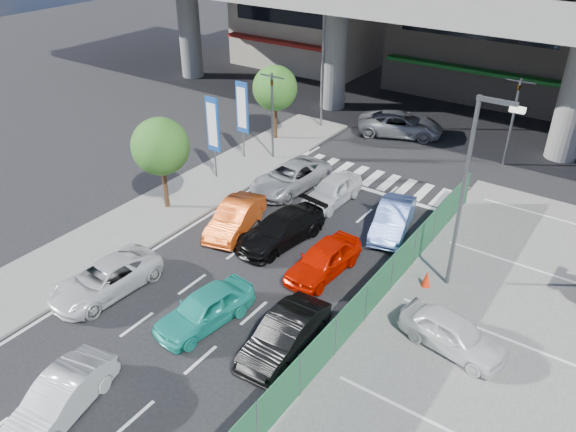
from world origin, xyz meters
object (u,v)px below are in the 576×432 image
Objects in this scene: signboard_near at (213,127)px; taxi_orange_left at (235,217)px; hatch_white_back_mid at (60,398)px; street_lamp_right at (470,181)px; kei_truck_front_right at (393,219)px; tree_far at (275,88)px; sedan_black_mid at (281,229)px; traffic_light_left at (272,95)px; sedan_white_mid_left at (105,279)px; crossing_wagon_silver at (400,124)px; wagon_silver_front_left at (290,177)px; traffic_cone at (427,278)px; taxi_teal_mid at (205,308)px; parked_sedan_white at (453,333)px; signboard_far at (242,110)px; sedan_white_front_mid at (332,191)px; hatch_black_mid_right at (285,335)px; tree_near at (160,147)px; taxi_orange_right at (324,259)px; traffic_light_right at (517,100)px; street_lamp_left at (326,57)px.

taxi_orange_left is (4.39, -3.65, -2.37)m from signboard_near.
street_lamp_right is at bearing 47.96° from hatch_white_back_mid.
hatch_white_back_mid is at bearing -116.68° from kei_truck_front_right.
tree_far is 12.53m from sedan_black_mid.
taxi_orange_left is at bearing -66.15° from traffic_light_left.
sedan_white_mid_left is 22.18m from crossing_wagon_silver.
wagon_silver_front_left is 6.80× the size of traffic_cone.
tree_far is 1.03× the size of sedan_white_mid_left.
sedan_white_mid_left is at bearing -88.49° from wagon_silver_front_left.
wagon_silver_front_left is 10.51m from crossing_wagon_silver.
taxi_teal_mid is 10.30m from kei_truck_front_right.
parked_sedan_white is at bearing -5.48° from sedan_black_mid.
signboard_near is 0.95× the size of wagon_silver_front_left.
signboard_far is 0.99× the size of sedan_black_mid.
sedan_white_front_mid is at bearing 50.37° from taxi_orange_left.
taxi_teal_mid is at bearing -50.96° from signboard_near.
sedan_white_mid_left is at bearing -77.47° from tree_far.
parked_sedan_white is (16.28, -12.06, -2.67)m from tree_far.
street_lamp_right is at bearing 61.03° from hatch_black_mid_right.
taxi_teal_mid is at bearing 69.73° from hatch_white_back_mid.
sedan_white_front_mid is at bearing -25.60° from traffic_light_left.
crossing_wagon_silver is at bearing 70.73° from tree_near.
tree_near is at bearing 170.54° from taxi_orange_left.
traffic_cone is (6.83, -3.95, -0.26)m from sedan_white_front_mid.
hatch_white_back_mid is at bearing -119.87° from street_lamp_right.
hatch_white_back_mid is 16.67m from wagon_silver_front_left.
taxi_orange_left and kei_truck_front_right have the same top height.
taxi_orange_right is 0.97× the size of kei_truck_front_right.
traffic_cone is at bearing 49.41° from hatch_white_back_mid.
tree_far is at bearing 102.05° from taxi_orange_left.
traffic_light_right is 1.09× the size of sedan_black_mid.
hatch_white_back_mid is at bearing -65.57° from signboard_near.
signboard_far is at bearing 131.23° from taxi_teal_mid.
taxi_orange_right is at bearing -46.48° from tree_far.
street_lamp_right is 1.72× the size of sedan_white_mid_left.
taxi_orange_right reaches higher than parked_sedan_white.
signboard_near is 10.83m from kei_truck_front_right.
street_lamp_right is 1.61× the size of wagon_silver_front_left.
traffic_cone is at bearing -28.28° from sedan_white_front_mid.
street_lamp_left reaches higher than wagon_silver_front_left.
traffic_cone is (5.90, 6.75, -0.26)m from taxi_teal_mid.
traffic_light_right is at bearing 20.21° from parked_sedan_white.
tree_near is at bearing -170.08° from kei_truck_front_right.
taxi_teal_mid is at bearing -119.60° from kei_truck_front_right.
hatch_white_back_mid is at bearing -125.67° from hatch_black_mid_right.
traffic_light_left is 8.98m from taxi_orange_left.
wagon_silver_front_left is at bearing -20.13° from signboard_far.
street_lamp_left is 1.91× the size of taxi_orange_left.
taxi_orange_right reaches higher than traffic_cone.
tree_near reaches higher than hatch_black_mid_right.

